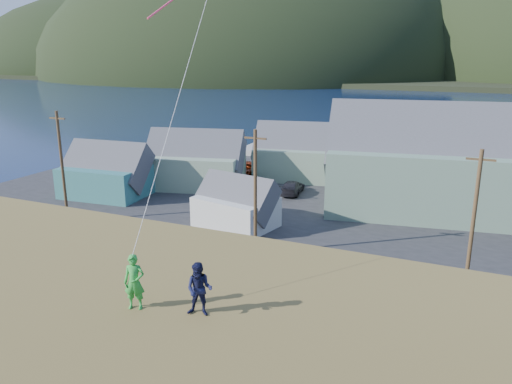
% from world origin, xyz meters
% --- Properties ---
extents(ground, '(900.00, 900.00, 0.00)m').
position_xyz_m(ground, '(0.00, 0.00, 0.00)').
color(ground, '#0A1638').
rests_on(ground, ground).
extents(grass_strip, '(110.00, 8.00, 0.10)m').
position_xyz_m(grass_strip, '(0.00, -2.00, 0.05)').
color(grass_strip, '#4C3D19').
rests_on(grass_strip, ground).
extents(waterfront_lot, '(72.00, 36.00, 0.12)m').
position_xyz_m(waterfront_lot, '(0.00, 17.00, 0.06)').
color(waterfront_lot, '#28282B').
rests_on(waterfront_lot, ground).
extents(wharf, '(26.00, 14.00, 0.90)m').
position_xyz_m(wharf, '(-6.00, 40.00, 0.45)').
color(wharf, gray).
rests_on(wharf, ground).
extents(far_shore, '(900.00, 320.00, 2.00)m').
position_xyz_m(far_shore, '(0.00, 330.00, 1.00)').
color(far_shore, black).
rests_on(far_shore, ground).
extents(shed_teal, '(8.93, 6.62, 6.69)m').
position_xyz_m(shed_teal, '(-21.88, 9.38, 2.50)').
color(shed_teal, '#2D6968').
rests_on(shed_teal, waterfront_lot).
extents(shed_palegreen_near, '(11.45, 8.64, 7.47)m').
position_xyz_m(shed_palegreen_near, '(-15.60, 16.09, 2.81)').
color(shed_palegreen_near, gray).
rests_on(shed_palegreen_near, waterfront_lot).
extents(shed_white, '(7.43, 5.69, 5.28)m').
position_xyz_m(shed_white, '(-5.97, 6.19, 2.06)').
color(shed_white, silver).
rests_on(shed_white, waterfront_lot).
extents(shed_palegreen_far, '(12.60, 8.58, 7.82)m').
position_xyz_m(shed_palegreen_far, '(-5.92, 24.28, 2.98)').
color(shed_palegreen_far, gray).
rests_on(shed_palegreen_far, waterfront_lot).
extents(utility_poles, '(31.72, 0.24, 9.36)m').
position_xyz_m(utility_poles, '(-3.75, 1.50, 4.61)').
color(utility_poles, '#47331E').
rests_on(utility_poles, waterfront_lot).
extents(parked_cars, '(15.26, 12.81, 1.53)m').
position_xyz_m(parked_cars, '(-11.32, 19.88, 0.84)').
color(parked_cars, silver).
rests_on(parked_cars, waterfront_lot).
extents(kite_flyer_green, '(0.66, 0.55, 1.57)m').
position_xyz_m(kite_flyer_green, '(3.27, -18.94, 7.98)').
color(kite_flyer_green, green).
rests_on(kite_flyer_green, hillside).
extents(kite_flyer_navy, '(0.84, 0.72, 1.49)m').
position_xyz_m(kite_flyer_navy, '(5.07, -18.54, 7.95)').
color(kite_flyer_navy, '#131636').
rests_on(kite_flyer_navy, hillside).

